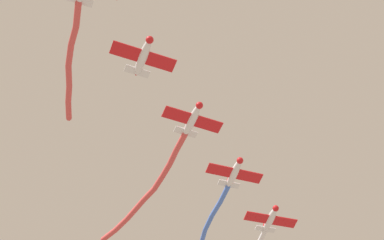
# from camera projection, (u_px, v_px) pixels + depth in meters

# --- Properties ---
(smoke_trail_lead) EXTENTS (15.52, 8.28, 2.76)m
(smoke_trail_lead) POSITION_uv_depth(u_px,v_px,m) (71.00, 66.00, 69.10)
(smoke_trail_lead) COLOR #DB4C4C
(airplane_left_wing) EXTENTS (5.71, 6.63, 1.78)m
(airplane_left_wing) POSITION_uv_depth(u_px,v_px,m) (143.00, 56.00, 67.49)
(airplane_left_wing) COLOR white
(airplane_right_wing) EXTENTS (5.72, 6.60, 1.78)m
(airplane_right_wing) POSITION_uv_depth(u_px,v_px,m) (192.00, 119.00, 73.34)
(airplane_right_wing) COLOR white
(smoke_trail_right_wing) EXTENTS (16.85, 17.21, 1.79)m
(smoke_trail_right_wing) POSITION_uv_depth(u_px,v_px,m) (146.00, 193.00, 81.90)
(smoke_trail_right_wing) COLOR #DB4C4C
(airplane_slot) EXTENTS (5.54, 6.83, 1.78)m
(airplane_slot) POSITION_uv_depth(u_px,v_px,m) (234.00, 173.00, 79.17)
(airplane_slot) COLOR white
(smoke_trail_slot) EXTENTS (21.63, 11.93, 3.35)m
(smoke_trail_slot) POSITION_uv_depth(u_px,v_px,m) (203.00, 239.00, 89.03)
(smoke_trail_slot) COLOR #4C75DB
(airplane_trail) EXTENTS (5.45, 6.92, 1.78)m
(airplane_trail) POSITION_uv_depth(u_px,v_px,m) (270.00, 219.00, 85.01)
(airplane_trail) COLOR white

